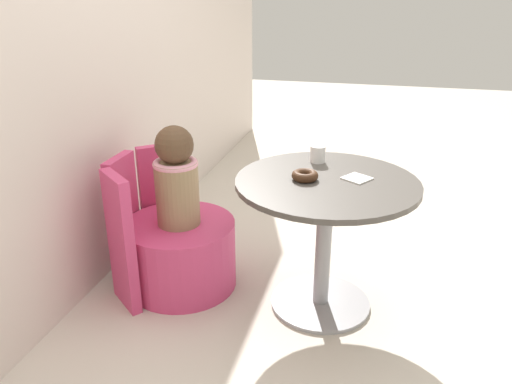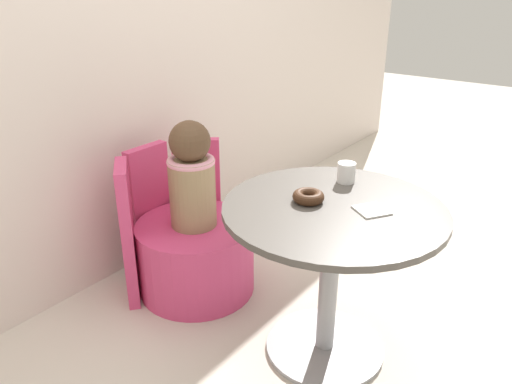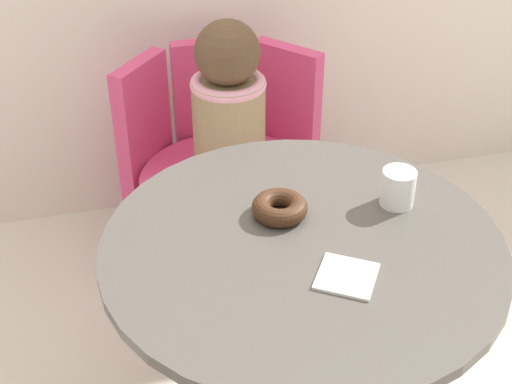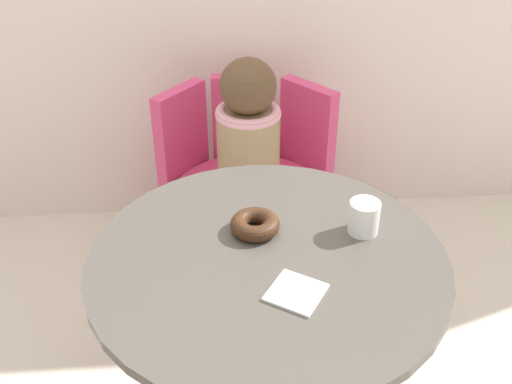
{
  "view_description": "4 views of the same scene",
  "coord_description": "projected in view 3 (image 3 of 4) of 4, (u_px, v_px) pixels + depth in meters",
  "views": [
    {
      "loc": [
        -2.05,
        -0.24,
        1.42
      ],
      "look_at": [
        -0.07,
        0.27,
        0.57
      ],
      "focal_mm": 35.0,
      "sensor_mm": 36.0,
      "label": 1
    },
    {
      "loc": [
        -1.47,
        -0.79,
        1.4
      ],
      "look_at": [
        -0.02,
        0.31,
        0.61
      ],
      "focal_mm": 35.0,
      "sensor_mm": 36.0,
      "label": 2
    },
    {
      "loc": [
        -0.38,
        -1.09,
        1.51
      ],
      "look_at": [
        -0.03,
        0.27,
        0.56
      ],
      "focal_mm": 50.0,
      "sensor_mm": 36.0,
      "label": 3
    },
    {
      "loc": [
        -0.12,
        -1.07,
        1.49
      ],
      "look_at": [
        -0.01,
        0.36,
        0.55
      ],
      "focal_mm": 42.0,
      "sensor_mm": 36.0,
      "label": 4
    }
  ],
  "objects": [
    {
      "name": "donut",
      "position": [
        280.0,
        207.0,
        1.47
      ],
      "size": [
        0.12,
        0.12,
        0.04
      ],
      "color": "#3D2314",
      "rests_on": "round_table"
    },
    {
      "name": "booth_backrest",
      "position": [
        215.0,
        144.0,
        2.33
      ],
      "size": [
        0.65,
        0.24,
        0.66
      ],
      "color": "#D13D70",
      "rests_on": "ground_plane"
    },
    {
      "name": "paper_napkin",
      "position": [
        347.0,
        276.0,
        1.31
      ],
      "size": [
        0.15,
        0.15,
        0.01
      ],
      "color": "white",
      "rests_on": "round_table"
    },
    {
      "name": "round_table",
      "position": [
        300.0,
        302.0,
        1.5
      ],
      "size": [
        0.8,
        0.8,
        0.64
      ],
      "color": "#99999E",
      "rests_on": "ground_plane"
    },
    {
      "name": "child_figure",
      "position": [
        229.0,
        106.0,
        2.01
      ],
      "size": [
        0.21,
        0.21,
        0.49
      ],
      "color": "#937A56",
      "rests_on": "tub_chair"
    },
    {
      "name": "cup",
      "position": [
        398.0,
        188.0,
        1.49
      ],
      "size": [
        0.07,
        0.07,
        0.08
      ],
      "color": "white",
      "rests_on": "round_table"
    },
    {
      "name": "tub_chair",
      "position": [
        231.0,
        223.0,
        2.24
      ],
      "size": [
        0.55,
        0.55,
        0.35
      ],
      "color": "#D13D70",
      "rests_on": "ground_plane"
    }
  ]
}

